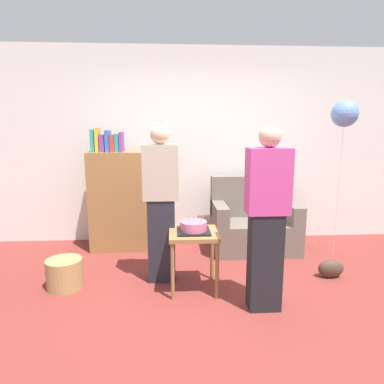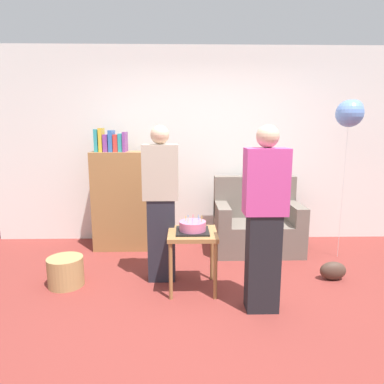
{
  "view_description": "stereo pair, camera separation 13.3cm",
  "coord_description": "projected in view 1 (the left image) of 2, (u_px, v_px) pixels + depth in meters",
  "views": [
    {
      "loc": [
        -0.44,
        -2.82,
        1.6
      ],
      "look_at": [
        -0.23,
        0.63,
        0.95
      ],
      "focal_mm": 31.84,
      "sensor_mm": 36.0,
      "label": 1
    },
    {
      "loc": [
        -0.31,
        -2.82,
        1.6
      ],
      "look_at": [
        -0.23,
        0.63,
        0.95
      ],
      "focal_mm": 31.84,
      "sensor_mm": 36.0,
      "label": 2
    }
  ],
  "objects": [
    {
      "name": "bookshelf",
      "position": [
        120.0,
        199.0,
        4.48
      ],
      "size": [
        0.8,
        0.36,
        1.6
      ],
      "color": "olive",
      "rests_on": "ground_plane"
    },
    {
      "name": "handbag",
      "position": [
        331.0,
        269.0,
        3.69
      ],
      "size": [
        0.28,
        0.14,
        0.2
      ],
      "primitive_type": "ellipsoid",
      "color": "#473328",
      "rests_on": "ground_plane"
    },
    {
      "name": "person_blowing_candles",
      "position": [
        161.0,
        204.0,
        3.51
      ],
      "size": [
        0.36,
        0.22,
        1.63
      ],
      "rotation": [
        0.0,
        0.0,
        0.21
      ],
      "color": "#23232D",
      "rests_on": "ground_plane"
    },
    {
      "name": "balloon_bunch",
      "position": [
        346.0,
        113.0,
        4.09
      ],
      "size": [
        0.34,
        0.32,
        1.93
      ],
      "color": "silver",
      "rests_on": "ground_plane"
    },
    {
      "name": "side_table",
      "position": [
        194.0,
        241.0,
        3.36
      ],
      "size": [
        0.48,
        0.48,
        0.6
      ],
      "color": "olive",
      "rests_on": "ground_plane"
    },
    {
      "name": "wicker_basket",
      "position": [
        65.0,
        274.0,
        3.45
      ],
      "size": [
        0.36,
        0.36,
        0.3
      ],
      "primitive_type": "cylinder",
      "color": "#A88451",
      "rests_on": "ground_plane"
    },
    {
      "name": "couch",
      "position": [
        254.0,
        224.0,
        4.54
      ],
      "size": [
        1.1,
        0.7,
        0.96
      ],
      "color": "#6B6056",
      "rests_on": "ground_plane"
    },
    {
      "name": "birthday_cake",
      "position": [
        194.0,
        227.0,
        3.33
      ],
      "size": [
        0.32,
        0.32,
        0.17
      ],
      "color": "black",
      "rests_on": "side_table"
    },
    {
      "name": "wall_back",
      "position": [
        202.0,
        146.0,
        4.85
      ],
      "size": [
        6.0,
        0.1,
        2.7
      ],
      "primitive_type": "cube",
      "color": "silver",
      "rests_on": "ground_plane"
    },
    {
      "name": "ground_plane",
      "position": [
        221.0,
        307.0,
        3.09
      ],
      "size": [
        8.0,
        8.0,
        0.0
      ],
      "primitive_type": "plane",
      "color": "maroon"
    },
    {
      "name": "person_holding_cake",
      "position": [
        267.0,
        219.0,
        2.94
      ],
      "size": [
        0.36,
        0.22,
        1.63
      ],
      "rotation": [
        0.0,
        0.0,
        2.84
      ],
      "color": "black",
      "rests_on": "ground_plane"
    }
  ]
}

